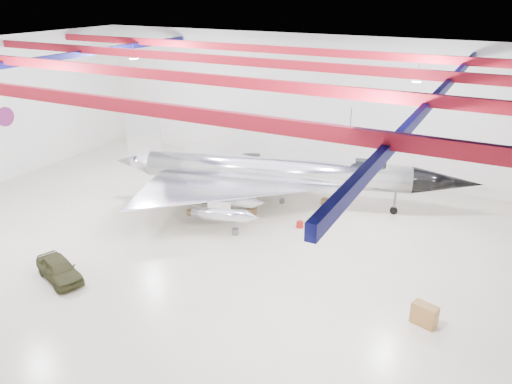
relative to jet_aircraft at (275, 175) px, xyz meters
The scene contains 16 objects.
floor 7.19m from the jet_aircraft, 99.04° to the right, with size 40.00×40.00×0.00m, color #BFB798.
wall_back 8.94m from the jet_aircraft, 97.38° to the left, with size 40.00×40.00×0.00m, color silver.
ceiling 11.07m from the jet_aircraft, 99.04° to the right, with size 40.00×40.00×0.00m, color #0A0F38.
ceiling_structure 10.54m from the jet_aircraft, 99.04° to the right, with size 39.50×29.50×1.08m.
wall_roundel 21.71m from the jet_aircraft, 167.32° to the right, with size 1.50×1.50×0.10m, color #B21414.
jet_aircraft is the anchor object (origin of this frame).
jeep 15.32m from the jet_aircraft, 112.49° to the right, with size 1.44×3.59×1.22m, color #323319.
desk 15.11m from the jet_aircraft, 37.19° to the right, with size 1.14×0.57×1.05m, color brown.
crate_ply 6.34m from the jet_aircraft, 135.35° to the right, with size 0.50×0.40×0.35m, color olive.
toolbox_red 5.43m from the jet_aircraft, behind, with size 0.51×0.40×0.35m, color #AA1411.
engine_drum 5.69m from the jet_aircraft, 91.86° to the right, with size 0.43×0.43×0.39m, color #59595B.
parts_bin 4.22m from the jet_aircraft, 27.34° to the left, with size 0.64×0.51×0.45m, color olive.
crate_small 9.07m from the jet_aircraft, behind, with size 0.36×0.29×0.25m, color #59595B.
tool_chest 4.44m from the jet_aircraft, 39.61° to the right, with size 0.44×0.44×0.40m, color #AA1411.
oil_barrel 3.02m from the jet_aircraft, 108.81° to the right, with size 0.59×0.47×0.41m, color olive.
spares_box 2.21m from the jet_aircraft, 55.97° to the left, with size 0.37×0.37×0.33m, color #59595B.
Camera 1 is at (14.97, -22.62, 14.40)m, focal length 35.00 mm.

